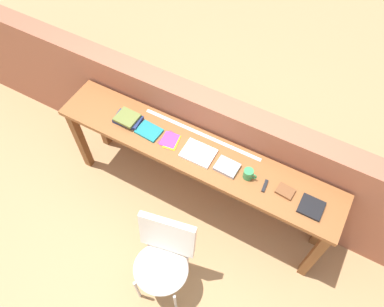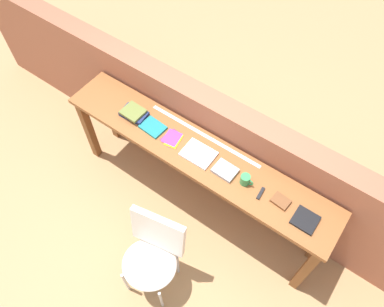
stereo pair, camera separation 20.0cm
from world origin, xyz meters
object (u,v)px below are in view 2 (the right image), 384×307
at_px(chair_white_moulded, 153,253).
at_px(pamphlet_pile_colourful, 172,138).
at_px(leather_journal_brown, 281,201).
at_px(magazine_cycling, 153,127).
at_px(book_repair_rightmost, 305,220).
at_px(book_open_centre, 199,154).
at_px(mug, 245,180).
at_px(book_stack_leftmost, 134,113).
at_px(multitool_folded, 261,193).

relative_size(chair_white_moulded, pamphlet_pile_colourful, 4.83).
bearing_deg(leather_journal_brown, magazine_cycling, -174.31).
height_order(leather_journal_brown, book_repair_rightmost, leather_journal_brown).
distance_m(book_open_centre, mug, 0.44).
xyz_separation_m(magazine_cycling, mug, (0.91, -0.00, 0.04)).
relative_size(chair_white_moulded, leather_journal_brown, 6.86).
distance_m(magazine_cycling, pamphlet_pile_colourful, 0.20).
relative_size(magazine_cycling, book_repair_rightmost, 1.15).
relative_size(book_stack_leftmost, multitool_folded, 2.18).
distance_m(leather_journal_brown, book_repair_rightmost, 0.22).
xyz_separation_m(pamphlet_pile_colourful, multitool_folded, (0.85, -0.02, 0.00)).
xyz_separation_m(book_stack_leftmost, pamphlet_pile_colourful, (0.42, -0.01, -0.02)).
relative_size(book_stack_leftmost, magazine_cycling, 1.19).
bearing_deg(book_stack_leftmost, book_open_centre, -0.61).
distance_m(mug, book_repair_rightmost, 0.52).
xyz_separation_m(chair_white_moulded, book_open_centre, (-0.11, 0.77, 0.36)).
height_order(multitool_folded, book_repair_rightmost, book_repair_rightmost).
height_order(chair_white_moulded, leather_journal_brown, leather_journal_brown).
distance_m(mug, leather_journal_brown, 0.30).
distance_m(magazine_cycling, book_repair_rightmost, 1.42).
distance_m(book_stack_leftmost, leather_journal_brown, 1.43).
bearing_deg(leather_journal_brown, mug, -172.01).
relative_size(chair_white_moulded, mug, 8.10).
height_order(magazine_cycling, leather_journal_brown, leather_journal_brown).
xyz_separation_m(book_open_centre, leather_journal_brown, (0.74, 0.01, 0.00)).
xyz_separation_m(leather_journal_brown, book_repair_rightmost, (0.22, -0.03, -0.00)).
height_order(book_stack_leftmost, magazine_cycling, book_stack_leftmost).
relative_size(book_open_centre, multitool_folded, 2.37).
relative_size(book_stack_leftmost, book_open_centre, 0.92).
distance_m(book_stack_leftmost, magazine_cycling, 0.22).
bearing_deg(book_stack_leftmost, book_repair_rightmost, -0.96).
bearing_deg(book_open_centre, leather_journal_brown, 0.42).
relative_size(leather_journal_brown, book_repair_rightmost, 0.75).
height_order(mug, leather_journal_brown, mug).
xyz_separation_m(book_open_centre, book_repair_rightmost, (0.95, -0.02, 0.00)).
distance_m(book_open_centre, book_repair_rightmost, 0.95).
bearing_deg(chair_white_moulded, leather_journal_brown, 51.46).
bearing_deg(book_open_centre, chair_white_moulded, -82.17).
bearing_deg(multitool_folded, leather_journal_brown, 10.93).
bearing_deg(multitool_folded, mug, 174.66).
distance_m(chair_white_moulded, multitool_folded, 0.96).
xyz_separation_m(chair_white_moulded, book_stack_leftmost, (-0.80, 0.78, 0.38)).
xyz_separation_m(magazine_cycling, leather_journal_brown, (1.21, 0.02, 0.00)).
bearing_deg(pamphlet_pile_colourful, magazine_cycling, -178.16).
relative_size(magazine_cycling, multitool_folded, 1.83).
relative_size(book_stack_leftmost, pamphlet_pile_colourful, 1.30).
height_order(magazine_cycling, book_open_centre, same).
xyz_separation_m(pamphlet_pile_colourful, leather_journal_brown, (1.01, 0.01, 0.01)).
height_order(magazine_cycling, pamphlet_pile_colourful, magazine_cycling).
distance_m(pamphlet_pile_colourful, mug, 0.71).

